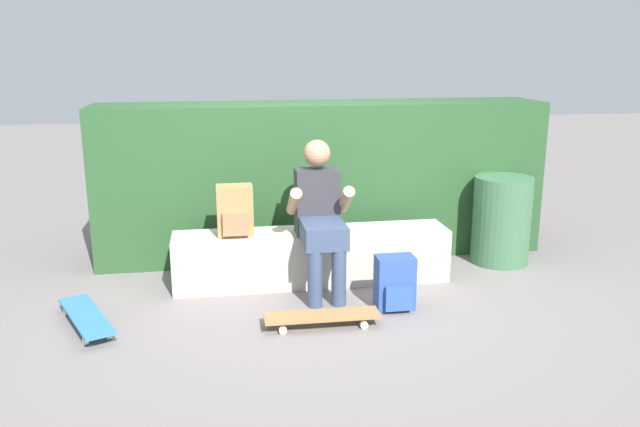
{
  "coord_description": "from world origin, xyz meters",
  "views": [
    {
      "loc": [
        -0.75,
        -4.7,
        1.89
      ],
      "look_at": [
        0.06,
        0.24,
        0.58
      ],
      "focal_mm": 36.37,
      "sensor_mm": 36.0,
      "label": 1
    }
  ],
  "objects_px": {
    "backpack_on_bench": "(235,211)",
    "trash_bin": "(501,220)",
    "skateboard_beside_bench": "(86,317)",
    "backpack_on_ground": "(395,284)",
    "person_skater": "(320,213)",
    "bench_main": "(312,256)",
    "skateboard_near_person": "(322,316)"
  },
  "relations": [
    {
      "from": "backpack_on_bench",
      "to": "trash_bin",
      "type": "height_order",
      "value": "backpack_on_bench"
    },
    {
      "from": "skateboard_beside_bench",
      "to": "backpack_on_ground",
      "type": "distance_m",
      "value": 2.19
    },
    {
      "from": "person_skater",
      "to": "backpack_on_ground",
      "type": "height_order",
      "value": "person_skater"
    },
    {
      "from": "bench_main",
      "to": "skateboard_beside_bench",
      "type": "relative_size",
      "value": 2.74
    },
    {
      "from": "person_skater",
      "to": "trash_bin",
      "type": "distance_m",
      "value": 1.77
    },
    {
      "from": "skateboard_near_person",
      "to": "backpack_on_ground",
      "type": "relative_size",
      "value": 2.01
    },
    {
      "from": "bench_main",
      "to": "person_skater",
      "type": "bearing_deg",
      "value": -80.82
    },
    {
      "from": "person_skater",
      "to": "trash_bin",
      "type": "xyz_separation_m",
      "value": [
        1.7,
        0.43,
        -0.25
      ]
    },
    {
      "from": "bench_main",
      "to": "trash_bin",
      "type": "relative_size",
      "value": 2.87
    },
    {
      "from": "bench_main",
      "to": "skateboard_near_person",
      "type": "height_order",
      "value": "bench_main"
    },
    {
      "from": "bench_main",
      "to": "skateboard_beside_bench",
      "type": "height_order",
      "value": "bench_main"
    },
    {
      "from": "bench_main",
      "to": "backpack_on_ground",
      "type": "bearing_deg",
      "value": -51.65
    },
    {
      "from": "backpack_on_bench",
      "to": "backpack_on_ground",
      "type": "xyz_separation_m",
      "value": [
        1.13,
        -0.64,
        -0.43
      ]
    },
    {
      "from": "backpack_on_bench",
      "to": "backpack_on_ground",
      "type": "height_order",
      "value": "backpack_on_bench"
    },
    {
      "from": "bench_main",
      "to": "backpack_on_bench",
      "type": "distance_m",
      "value": 0.74
    },
    {
      "from": "bench_main",
      "to": "skateboard_beside_bench",
      "type": "distance_m",
      "value": 1.79
    },
    {
      "from": "skateboard_beside_bench",
      "to": "backpack_on_ground",
      "type": "bearing_deg",
      "value": -0.85
    },
    {
      "from": "backpack_on_bench",
      "to": "backpack_on_ground",
      "type": "bearing_deg",
      "value": -29.73
    },
    {
      "from": "skateboard_beside_bench",
      "to": "backpack_on_ground",
      "type": "xyz_separation_m",
      "value": [
        2.19,
        -0.03,
        0.12
      ]
    },
    {
      "from": "skateboard_near_person",
      "to": "backpack_on_ground",
      "type": "bearing_deg",
      "value": 21.44
    },
    {
      "from": "backpack_on_bench",
      "to": "person_skater",
      "type": "bearing_deg",
      "value": -16.89
    },
    {
      "from": "person_skater",
      "to": "skateboard_near_person",
      "type": "xyz_separation_m",
      "value": [
        -0.1,
        -0.68,
        -0.56
      ]
    },
    {
      "from": "skateboard_beside_bench",
      "to": "backpack_on_bench",
      "type": "relative_size",
      "value": 2.03
    },
    {
      "from": "bench_main",
      "to": "skateboard_near_person",
      "type": "distance_m",
      "value": 0.89
    },
    {
      "from": "bench_main",
      "to": "backpack_on_bench",
      "type": "bearing_deg",
      "value": -179.12
    },
    {
      "from": "person_skater",
      "to": "backpack_on_ground",
      "type": "distance_m",
      "value": 0.79
    },
    {
      "from": "backpack_on_ground",
      "to": "skateboard_beside_bench",
      "type": "bearing_deg",
      "value": 179.15
    },
    {
      "from": "skateboard_beside_bench",
      "to": "bench_main",
      "type": "bearing_deg",
      "value": 20.38
    },
    {
      "from": "person_skater",
      "to": "skateboard_near_person",
      "type": "bearing_deg",
      "value": -98.16
    },
    {
      "from": "person_skater",
      "to": "skateboard_near_person",
      "type": "height_order",
      "value": "person_skater"
    },
    {
      "from": "skateboard_beside_bench",
      "to": "trash_bin",
      "type": "height_order",
      "value": "trash_bin"
    },
    {
      "from": "bench_main",
      "to": "backpack_on_ground",
      "type": "height_order",
      "value": "bench_main"
    }
  ]
}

